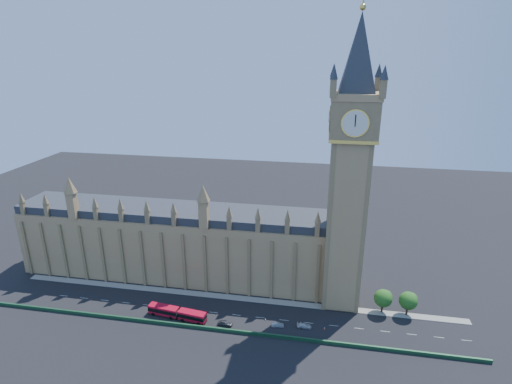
% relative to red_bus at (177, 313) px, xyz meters
% --- Properties ---
extents(ground, '(400.00, 400.00, 0.00)m').
position_rel_red_bus_xyz_m(ground, '(15.00, 4.90, -1.81)').
color(ground, black).
rests_on(ground, ground).
extents(palace_westminster, '(120.00, 20.00, 28.00)m').
position_rel_red_bus_xyz_m(palace_westminster, '(-10.00, 26.90, 12.05)').
color(palace_westminster, '#A97E52').
rests_on(palace_westminster, ground).
extents(elizabeth_tower, '(20.59, 20.59, 105.00)m').
position_rel_red_bus_xyz_m(elizabeth_tower, '(53.00, 18.89, 52.75)').
color(elizabeth_tower, '#A97E52').
rests_on(elizabeth_tower, ground).
extents(bridge_parapet, '(160.00, 0.60, 1.20)m').
position_rel_red_bus_xyz_m(bridge_parapet, '(15.00, -4.10, -1.21)').
color(bridge_parapet, '#1E4C2D').
rests_on(bridge_parapet, ground).
extents(kerb_north, '(160.00, 3.00, 0.16)m').
position_rel_red_bus_xyz_m(kerb_north, '(15.00, 14.40, -1.73)').
color(kerb_north, gray).
rests_on(kerb_north, ground).
extents(tree_east_near, '(6.00, 6.00, 8.50)m').
position_rel_red_bus_xyz_m(tree_east_near, '(67.22, 14.98, 3.83)').
color(tree_east_near, '#382619').
rests_on(tree_east_near, ground).
extents(tree_east_far, '(6.00, 6.00, 8.50)m').
position_rel_red_bus_xyz_m(tree_east_far, '(75.22, 14.98, 3.83)').
color(tree_east_far, '#382619').
rests_on(tree_east_far, ground).
extents(red_bus, '(20.43, 5.47, 3.44)m').
position_rel_red_bus_xyz_m(red_bus, '(0.00, 0.00, 0.00)').
color(red_bus, red).
rests_on(red_bus, ground).
extents(car_grey, '(4.89, 2.25, 1.62)m').
position_rel_red_bus_xyz_m(car_grey, '(16.54, -0.95, -1.00)').
color(car_grey, '#3C3E43').
rests_on(car_grey, ground).
extents(car_silver, '(4.11, 1.87, 1.31)m').
position_rel_red_bus_xyz_m(car_silver, '(33.25, 1.40, -1.16)').
color(car_silver, '#9EA1A5').
rests_on(car_silver, ground).
extents(car_white, '(4.68, 1.94, 1.35)m').
position_rel_red_bus_xyz_m(car_white, '(41.65, 2.29, -1.13)').
color(car_white, silver).
rests_on(car_white, ground).
extents(cone_a, '(0.46, 0.46, 0.63)m').
position_rel_red_bus_xyz_m(cone_a, '(29.00, 3.84, -1.50)').
color(cone_a, black).
rests_on(cone_a, ground).
extents(cone_b, '(0.59, 0.59, 0.71)m').
position_rel_red_bus_xyz_m(cone_b, '(41.47, 2.95, -1.46)').
color(cone_b, black).
rests_on(cone_b, ground).
extents(cone_c, '(0.63, 0.63, 0.77)m').
position_rel_red_bus_xyz_m(cone_c, '(40.46, 3.79, -1.43)').
color(cone_c, black).
rests_on(cone_c, ground).
extents(cone_d, '(0.48, 0.48, 0.73)m').
position_rel_red_bus_xyz_m(cone_d, '(48.08, 2.54, -1.45)').
color(cone_d, black).
rests_on(cone_d, ground).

